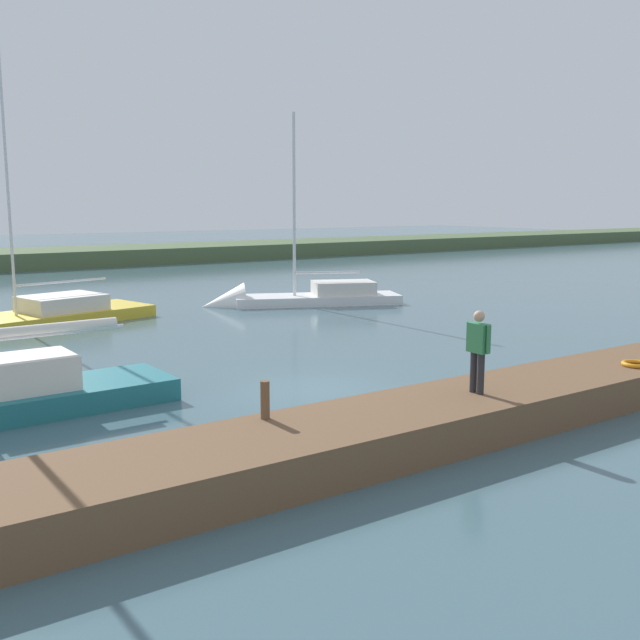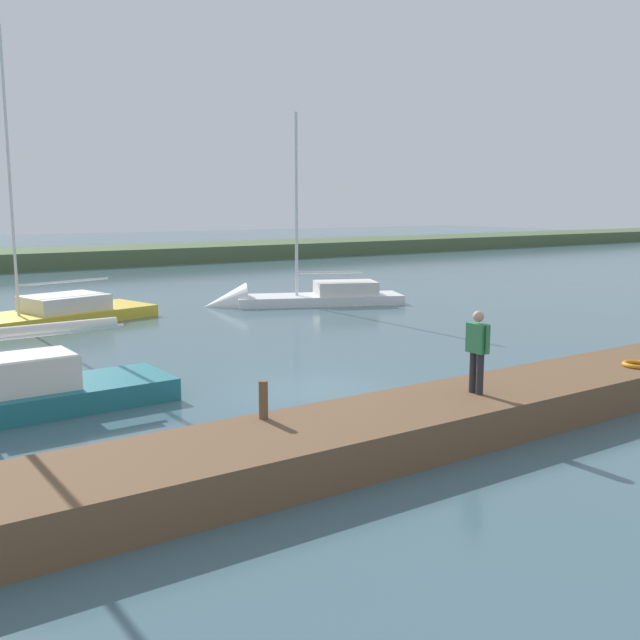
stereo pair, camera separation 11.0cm
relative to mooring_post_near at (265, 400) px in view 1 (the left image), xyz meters
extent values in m
plane|color=#42606B|center=(-3.53, -3.57, -1.11)|extent=(200.00, 200.00, 0.00)
cube|color=brown|center=(-3.53, 0.82, -0.72)|extent=(23.51, 2.35, 0.77)
cylinder|color=brown|center=(0.00, 0.00, 0.00)|extent=(0.16, 0.16, 0.68)
torus|color=orange|center=(-9.25, 1.29, -0.29)|extent=(0.66, 0.66, 0.10)
cube|color=gold|center=(-0.12, -17.38, -1.04)|extent=(9.39, 4.87, 0.77)
cube|color=silver|center=(-1.26, -17.66, -0.36)|extent=(3.30, 2.85, 0.59)
cylinder|color=silver|center=(0.51, -17.23, 4.45)|extent=(0.10, 0.10, 10.21)
cylinder|color=silver|center=(-1.31, -17.67, 0.44)|extent=(3.66, 0.97, 0.08)
cube|color=silver|center=(3.09, -5.52, -0.22)|extent=(2.64, 1.56, 0.75)
cylinder|color=silver|center=(2.25, -5.54, 0.59)|extent=(3.39, 0.20, 0.11)
cylinder|color=silver|center=(2.25, -5.54, 0.71)|extent=(3.05, 0.30, 0.22)
cube|color=white|center=(-12.20, -16.25, -1.11)|extent=(7.69, 4.89, 0.85)
cone|color=white|center=(-8.29, -17.95, -1.11)|extent=(2.56, 2.67, 2.09)
cube|color=silver|center=(-13.32, -15.77, -0.38)|extent=(3.20, 2.68, 0.60)
cylinder|color=silver|center=(-11.25, -16.67, 3.34)|extent=(0.14, 0.14, 8.04)
cylinder|color=silver|center=(-12.64, -16.06, 0.33)|extent=(2.82, 1.31, 0.11)
cylinder|color=#28282D|center=(-4.37, 0.99, 0.07)|extent=(0.14, 0.14, 0.83)
cylinder|color=#28282D|center=(-4.37, 0.78, 0.07)|extent=(0.14, 0.14, 0.83)
cube|color=#337F4C|center=(-4.37, 0.88, 0.78)|extent=(0.23, 0.45, 0.59)
sphere|color=tan|center=(-4.37, 0.88, 1.22)|extent=(0.22, 0.22, 0.22)
cylinder|color=#337F4C|center=(-4.36, 1.16, 0.80)|extent=(0.09, 0.09, 0.56)
cylinder|color=#337F4C|center=(-4.38, 0.61, 0.80)|extent=(0.09, 0.09, 0.56)
camera|label=1|loc=(6.18, 10.68, 3.40)|focal=40.59mm
camera|label=2|loc=(6.09, 10.74, 3.40)|focal=40.59mm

